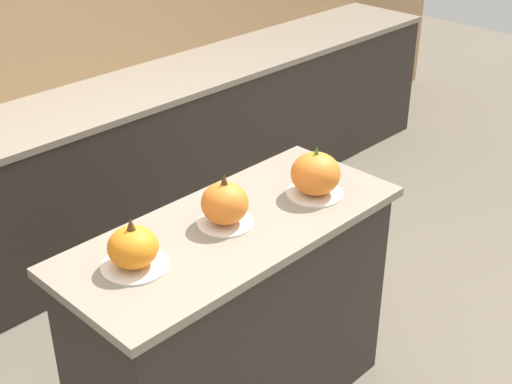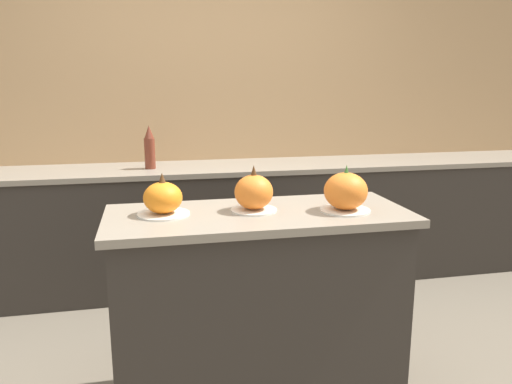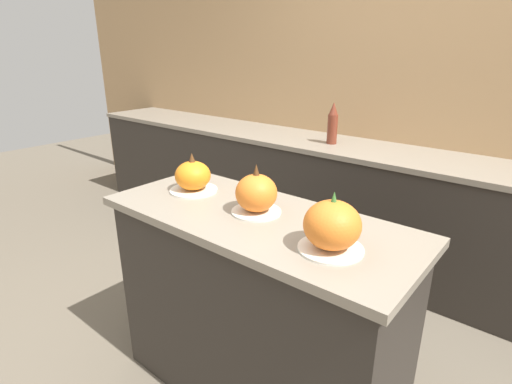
{
  "view_description": "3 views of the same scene",
  "coord_description": "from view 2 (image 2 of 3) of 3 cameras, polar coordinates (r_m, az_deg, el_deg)",
  "views": [
    {
      "loc": [
        -1.5,
        -1.59,
        2.24
      ],
      "look_at": [
        0.08,
        -0.04,
        1.03
      ],
      "focal_mm": 50.0,
      "sensor_mm": 36.0,
      "label": 1
    },
    {
      "loc": [
        -0.46,
        -2.06,
        1.47
      ],
      "look_at": [
        -0.01,
        -0.01,
        1.01
      ],
      "focal_mm": 35.0,
      "sensor_mm": 36.0,
      "label": 2
    },
    {
      "loc": [
        0.94,
        -1.14,
        1.55
      ],
      "look_at": [
        -0.03,
        0.03,
        1.0
      ],
      "focal_mm": 28.0,
      "sensor_mm": 36.0,
      "label": 3
    }
  ],
  "objects": [
    {
      "name": "pumpkin_cake_right",
      "position": [
        2.21,
        10.21,
        -0.02
      ],
      "size": [
        0.22,
        0.22,
        0.21
      ],
      "color": "silver",
      "rests_on": "kitchen_island"
    },
    {
      "name": "pumpkin_cake_center",
      "position": [
        2.18,
        -0.26,
        -0.14
      ],
      "size": [
        0.2,
        0.2,
        0.21
      ],
      "color": "silver",
      "rests_on": "kitchen_island"
    },
    {
      "name": "pumpkin_cake_left",
      "position": [
        2.15,
        -10.59,
        -0.8
      ],
      "size": [
        0.22,
        0.22,
        0.18
      ],
      "color": "silver",
      "rests_on": "kitchen_island"
    },
    {
      "name": "bottle_tall",
      "position": [
        3.51,
        -12.06,
        4.94
      ],
      "size": [
        0.07,
        0.07,
        0.3
      ],
      "color": "maroon",
      "rests_on": "back_counter"
    },
    {
      "name": "wall_back",
      "position": [
        3.87,
        -5.45,
        9.08
      ],
      "size": [
        8.0,
        0.06,
        2.5
      ],
      "color": "tan",
      "rests_on": "ground_plane"
    },
    {
      "name": "back_counter",
      "position": [
        3.68,
        -4.58,
        -3.81
      ],
      "size": [
        6.0,
        0.6,
        0.89
      ],
      "color": "#2D2823",
      "rests_on": "ground_plane"
    },
    {
      "name": "kitchen_island",
      "position": [
        2.34,
        0.29,
        -13.15
      ],
      "size": [
        1.32,
        0.56,
        0.92
      ],
      "color": "#2D2823",
      "rests_on": "ground_plane"
    }
  ]
}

